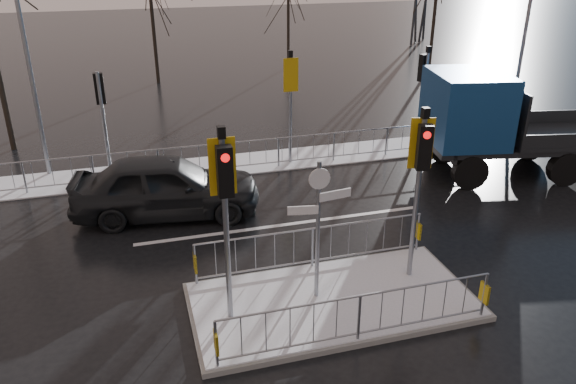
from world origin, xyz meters
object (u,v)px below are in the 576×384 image
object	(u,v)px
street_lamp_left	(26,36)
traffic_island	(332,288)
car_far_lane	(166,186)
street_lamp_right	(528,22)
flatbed_truck	(496,121)

from	to	relation	value
street_lamp_left	traffic_island	bearing A→B (deg)	-55.93
car_far_lane	street_lamp_left	xyz separation A→B (m)	(-3.47, 4.15, 3.62)
street_lamp_right	street_lamp_left	distance (m)	17.03
car_far_lane	street_lamp_left	distance (m)	6.51
flatbed_truck	street_lamp_left	distance (m)	14.80
traffic_island	street_lamp_left	xyz separation A→B (m)	(-6.42, 9.49, 4.10)
car_far_lane	flatbed_truck	xyz separation A→B (m)	(10.52, 0.16, 0.92)
traffic_island	street_lamp_right	size ratio (longest dim) A/B	0.75
flatbed_truck	street_lamp_right	xyz separation A→B (m)	(3.01, 2.99, 2.59)
traffic_island	flatbed_truck	bearing A→B (deg)	35.96
traffic_island	street_lamp_left	size ratio (longest dim) A/B	0.73
traffic_island	car_far_lane	xyz separation A→B (m)	(-2.95, 5.33, 0.48)
traffic_island	street_lamp_right	bearing A→B (deg)	38.73
street_lamp_right	street_lamp_left	world-z (taller)	street_lamp_left
traffic_island	street_lamp_left	world-z (taller)	street_lamp_left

